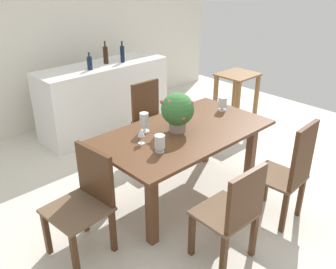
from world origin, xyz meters
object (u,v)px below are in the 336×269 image
Objects in this scene: kitchen_counter at (105,98)px; side_table at (237,88)px; wine_bottle_dark at (90,63)px; crystal_vase_center_near at (144,121)px; wine_bottle_green at (122,54)px; flower_centerpiece at (178,111)px; wine_bottle_clear at (106,55)px; chair_far_right at (151,116)px; crystal_vase_left at (223,103)px; wine_glass at (141,133)px; chair_head_end at (86,197)px; dining_table at (184,141)px; chair_near_right at (290,170)px; crystal_vase_right at (160,142)px; chair_near_left at (234,211)px.

side_table is (1.55, -1.19, 0.08)m from kitchen_counter.
wine_bottle_dark is at bearing 149.52° from side_table.
crystal_vase_center_near is 0.68× the size of wine_bottle_green.
wine_bottle_clear is (0.51, 1.94, 0.13)m from flower_centerpiece.
chair_far_right is 1.18× the size of side_table.
wine_glass is (-1.19, -0.01, 0.02)m from crystal_vase_left.
chair_head_end reaches higher than crystal_vase_left.
crystal_vase_center_near is 1.28× the size of wine_glass.
dining_table is 4.51× the size of flower_centerpiece.
wine_bottle_green is at bearing -28.01° from wine_bottle_clear.
chair_near_right is 1.13m from crystal_vase_left.
crystal_vase_left is 1.19m from wine_glass.
crystal_vase_right is at bearing -119.31° from wine_bottle_green.
crystal_vase_right reaches higher than side_table.
crystal_vase_right is at bearing 70.75° from chair_head_end.
crystal_vase_center_near is 1.90m from kitchen_counter.
chair_head_end is at bearing -174.26° from wine_glass.
wine_bottle_dark is (-0.27, -0.12, 0.58)m from kitchen_counter.
side_table is (1.54, -0.17, 0.05)m from chair_far_right.
chair_near_right reaches higher than side_table.
wine_bottle_green is (1.82, 1.87, 0.59)m from chair_head_end.
side_table is (2.43, 0.72, -0.30)m from wine_glass.
wine_bottle_clear is (0.87, 2.94, 0.59)m from chair_near_left.
chair_near_right is at bearing -84.27° from wine_bottle_dark.
wine_bottle_clear is (0.46, 1.99, 0.46)m from dining_table.
crystal_vase_center_near is 0.26m from wine_glass.
flower_centerpiece is 1.33× the size of wine_bottle_green.
wine_bottle_dark is at bearing 108.14° from crystal_vase_left.
side_table is (1.53, 1.76, 0.01)m from chair_near_right.
flower_centerpiece is 0.21× the size of kitchen_counter.
chair_near_right is 1.23m from crystal_vase_right.
chair_near_left is 1.56m from crystal_vase_left.
wine_bottle_clear reaches higher than flower_centerpiece.
flower_centerpiece reaches higher than chair_near_left.
chair_near_left reaches higher than dining_table.
kitchen_counter reaches higher than chair_head_end.
dining_table is 1.92× the size of chair_head_end.
side_table is at bearing 99.10° from chair_head_end.
dining_table is 10.97× the size of crystal_vase_right.
chair_near_left is at bearing -136.82° from crystal_vase_left.
kitchen_counter is at bearing 77.24° from flower_centerpiece.
crystal_vase_left is at bearing -9.51° from crystal_vase_center_near.
wine_bottle_dark is (1.28, 1.85, 0.56)m from chair_head_end.
chair_near_left is 0.81m from chair_near_right.
kitchen_counter is at bearing 78.89° from dining_table.
crystal_vase_left is 0.78× the size of crystal_vase_center_near.
wine_glass is 2.55m from side_table.
wine_bottle_green is at bearing -20.01° from kitchen_counter.
crystal_vase_center_near is (0.85, 0.24, 0.36)m from chair_head_end.
crystal_vase_left is 1.02m from crystal_vase_center_near.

